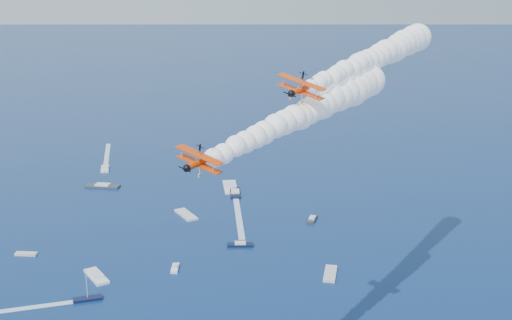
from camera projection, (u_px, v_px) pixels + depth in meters
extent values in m
cube|color=black|center=(88.00, 299.00, 166.93)|extent=(7.21, 2.44, 0.70)
cube|color=white|center=(105.00, 169.00, 275.54)|extent=(4.07, 10.07, 0.70)
cube|color=black|center=(235.00, 193.00, 245.93)|extent=(5.84, 12.00, 0.70)
cube|color=black|center=(240.00, 245.00, 199.52)|extent=(8.12, 4.27, 0.70)
cube|color=white|center=(175.00, 268.00, 183.99)|extent=(3.33, 6.04, 0.70)
cube|color=white|center=(97.00, 276.00, 179.06)|extent=(6.48, 11.37, 0.70)
cube|color=silver|center=(26.00, 254.00, 193.25)|extent=(6.54, 4.00, 0.70)
cube|color=silver|center=(186.00, 215.00, 224.14)|extent=(6.40, 12.19, 0.70)
cube|color=white|center=(230.00, 187.00, 252.49)|extent=(7.34, 15.96, 0.70)
cube|color=#2C323B|center=(312.00, 219.00, 219.99)|extent=(5.68, 7.21, 0.70)
cube|color=#303741|center=(103.00, 186.00, 253.57)|extent=(13.36, 8.99, 0.70)
cube|color=silver|center=(330.00, 274.00, 180.69)|extent=(7.14, 10.21, 0.70)
cube|color=white|center=(107.00, 154.00, 298.26)|extent=(5.63, 38.02, 0.04)
cube|color=white|center=(239.00, 218.00, 222.29)|extent=(9.34, 37.67, 0.04)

